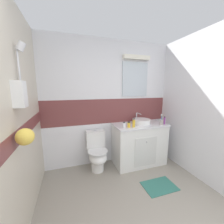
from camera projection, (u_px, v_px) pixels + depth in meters
ground_plane at (135, 205)px, 1.86m from camera, size 3.20×3.48×0.04m
wall_back_tiled at (109, 103)px, 2.80m from camera, size 3.20×0.20×2.50m
wall_left_shower_alcove at (6, 124)px, 1.22m from camera, size 0.28×3.48×2.50m
wall_right_plain at (217, 109)px, 2.05m from camera, size 0.10×3.48×2.50m
vanity_cabinet at (139, 144)px, 2.82m from camera, size 1.06×0.57×0.85m
sink_basin at (141, 121)px, 2.78m from camera, size 0.37×0.41×0.20m
toilet at (97, 152)px, 2.58m from camera, size 0.37×0.50×0.76m
toothbrush_cup at (162, 122)px, 2.66m from camera, size 0.06×0.06×0.21m
soap_dispenser at (134, 123)px, 2.51m from camera, size 0.05×0.05×0.18m
toothpaste_tube_upright at (164, 121)px, 2.70m from camera, size 0.03×0.03×0.16m
lotion_bottle_short at (129, 125)px, 2.49m from camera, size 0.05×0.05×0.11m
perfume_flask_small at (124, 125)px, 2.46m from camera, size 0.04×0.03×0.11m
bath_mat at (159, 186)px, 2.18m from camera, size 0.52×0.35×0.01m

